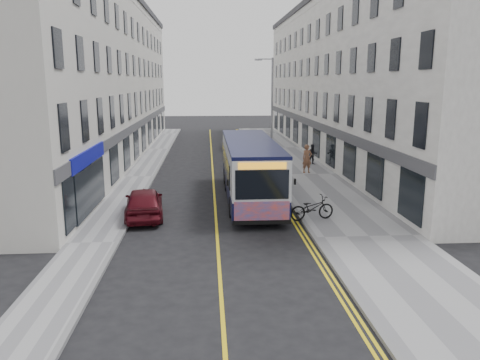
{
  "coord_description": "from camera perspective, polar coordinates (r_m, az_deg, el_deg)",
  "views": [
    {
      "loc": [
        -0.35,
        -19.21,
        6.37
      ],
      "look_at": [
        1.23,
        3.32,
        1.6
      ],
      "focal_mm": 35.0,
      "sensor_mm": 36.0,
      "label": 1
    }
  ],
  "objects": [
    {
      "name": "terrace_east",
      "position": [
        41.92,
        12.68,
        11.82
      ],
      "size": [
        6.0,
        46.0,
        13.0
      ],
      "primitive_type": "cube",
      "color": "white",
      "rests_on": "ground"
    },
    {
      "name": "car_maroon",
      "position": [
        22.68,
        -11.62,
        -2.7
      ],
      "size": [
        2.22,
        4.51,
        1.48
      ],
      "primitive_type": "imported",
      "rotation": [
        0.0,
        0.0,
        3.25
      ],
      "color": "#500D16",
      "rests_on": "ground"
    },
    {
      "name": "terrace_west",
      "position": [
        41.14,
        -16.5,
        11.63
      ],
      "size": [
        6.0,
        46.0,
        13.0
      ],
      "primitive_type": "cube",
      "color": "beige",
      "rests_on": "ground"
    },
    {
      "name": "road_centre_line",
      "position": [
        31.86,
        -3.3,
        0.38
      ],
      "size": [
        0.12,
        64.0,
        0.01
      ],
      "primitive_type": "cube",
      "color": "yellow",
      "rests_on": "ground"
    },
    {
      "name": "ground",
      "position": [
        20.25,
        -2.84,
        -6.43
      ],
      "size": [
        140.0,
        140.0,
        0.0
      ],
      "primitive_type": "plane",
      "color": "black",
      "rests_on": "ground"
    },
    {
      "name": "kerb_east",
      "position": [
        32.14,
        3.85,
        0.58
      ],
      "size": [
        0.18,
        64.0,
        0.13
      ],
      "primitive_type": "cube",
      "color": "slate",
      "rests_on": "ground"
    },
    {
      "name": "streetlamp",
      "position": [
        33.58,
        3.77,
        8.5
      ],
      "size": [
        1.32,
        0.18,
        8.0
      ],
      "color": "gray",
      "rests_on": "ground"
    },
    {
      "name": "road_dbl_yellow_inner",
      "position": [
        32.1,
        3.05,
        0.46
      ],
      "size": [
        0.1,
        64.0,
        0.01
      ],
      "primitive_type": "cube",
      "color": "yellow",
      "rests_on": "ground"
    },
    {
      "name": "kerb_west",
      "position": [
        32.05,
        -10.47,
        0.38
      ],
      "size": [
        0.18,
        64.0,
        0.13
      ],
      "primitive_type": "cube",
      "color": "slate",
      "rests_on": "ground"
    },
    {
      "name": "pedestrian_near",
      "position": [
        32.85,
        8.18,
        2.59
      ],
      "size": [
        0.82,
        0.64,
        1.98
      ],
      "primitive_type": "imported",
      "rotation": [
        0.0,
        0.0,
        0.26
      ],
      "color": "brown",
      "rests_on": "pavement_east"
    },
    {
      "name": "road_dbl_yellow_outer",
      "position": [
        32.12,
        3.4,
        0.47
      ],
      "size": [
        0.1,
        64.0,
        0.01
      ],
      "primitive_type": "cube",
      "color": "yellow",
      "rests_on": "ground"
    },
    {
      "name": "car_white",
      "position": [
        44.12,
        -0.78,
        4.49
      ],
      "size": [
        1.91,
        4.18,
        1.33
      ],
      "primitive_type": "imported",
      "rotation": [
        0.0,
        0.0,
        0.13
      ],
      "color": "silver",
      "rests_on": "ground"
    },
    {
      "name": "pavement_west",
      "position": [
        32.18,
        -12.24,
        0.34
      ],
      "size": [
        2.0,
        64.0,
        0.12
      ],
      "primitive_type": "cube",
      "color": "gray",
      "rests_on": "ground"
    },
    {
      "name": "pavement_east",
      "position": [
        32.52,
        7.78,
        0.62
      ],
      "size": [
        4.5,
        64.0,
        0.12
      ],
      "primitive_type": "cube",
      "color": "gray",
      "rests_on": "ground"
    },
    {
      "name": "city_bus",
      "position": [
        25.37,
        1.23,
        1.51
      ],
      "size": [
        2.63,
        11.25,
        3.27
      ],
      "color": "black",
      "rests_on": "ground"
    },
    {
      "name": "pedestrian_far",
      "position": [
        36.25,
        8.86,
        3.1
      ],
      "size": [
        0.81,
        0.65,
        1.56
      ],
      "primitive_type": "imported",
      "rotation": [
        0.0,
        0.0,
        0.08
      ],
      "color": "black",
      "rests_on": "pavement_east"
    },
    {
      "name": "bicycle",
      "position": [
        21.74,
        8.77,
        -3.39
      ],
      "size": [
        2.25,
        1.2,
        1.12
      ],
      "primitive_type": "imported",
      "rotation": [
        0.0,
        0.0,
        1.8
      ],
      "color": "black",
      "rests_on": "pavement_east"
    }
  ]
}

